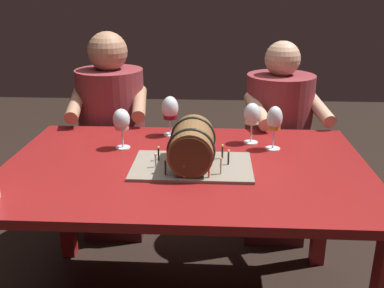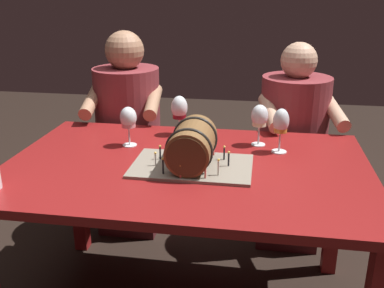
# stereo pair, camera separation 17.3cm
# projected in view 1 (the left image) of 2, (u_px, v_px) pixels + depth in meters

# --- Properties ---
(dining_table) EXTENTS (1.48, 0.97, 0.74)m
(dining_table) POSITION_uv_depth(u_px,v_px,m) (186.00, 186.00, 1.83)
(dining_table) COLOR maroon
(dining_table) RESTS_ON ground
(barrel_cake) EXTENTS (0.48, 0.30, 0.19)m
(barrel_cake) POSITION_uv_depth(u_px,v_px,m) (192.00, 148.00, 1.74)
(barrel_cake) COLOR gray
(barrel_cake) RESTS_ON dining_table
(wine_glass_white) EXTENTS (0.08, 0.08, 0.19)m
(wine_glass_white) POSITION_uv_depth(u_px,v_px,m) (252.00, 116.00, 2.00)
(wine_glass_white) COLOR white
(wine_glass_white) RESTS_ON dining_table
(wine_glass_red) EXTENTS (0.08, 0.08, 0.19)m
(wine_glass_red) POSITION_uv_depth(u_px,v_px,m) (170.00, 110.00, 2.10)
(wine_glass_red) COLOR white
(wine_glass_red) RESTS_ON dining_table
(wine_glass_rose) EXTENTS (0.08, 0.08, 0.18)m
(wine_glass_rose) POSITION_uv_depth(u_px,v_px,m) (122.00, 121.00, 1.94)
(wine_glass_rose) COLOR white
(wine_glass_rose) RESTS_ON dining_table
(wine_glass_amber) EXTENTS (0.07, 0.07, 0.20)m
(wine_glass_amber) POSITION_uv_depth(u_px,v_px,m) (274.00, 120.00, 1.92)
(wine_glass_amber) COLOR white
(wine_glass_amber) RESTS_ON dining_table
(person_seated_left) EXTENTS (0.44, 0.52, 1.19)m
(person_seated_left) POSITION_uv_depth(u_px,v_px,m) (113.00, 142.00, 2.55)
(person_seated_left) COLOR #4C1B1E
(person_seated_left) RESTS_ON ground
(person_seated_right) EXTENTS (0.47, 0.54, 1.15)m
(person_seated_right) POSITION_uv_depth(u_px,v_px,m) (277.00, 149.00, 2.51)
(person_seated_right) COLOR #4C1B1E
(person_seated_right) RESTS_ON ground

